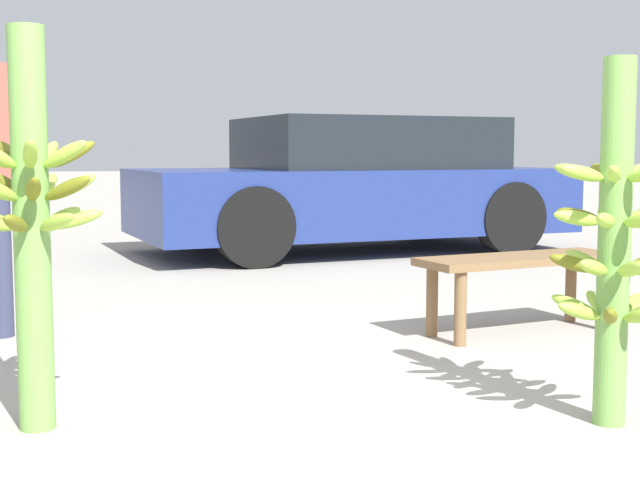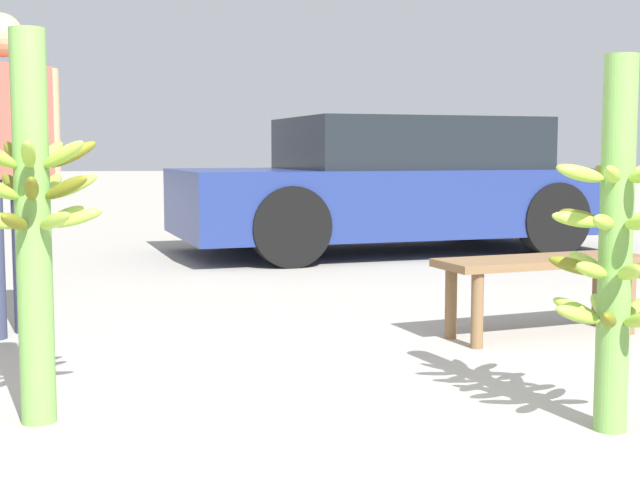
% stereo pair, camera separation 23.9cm
% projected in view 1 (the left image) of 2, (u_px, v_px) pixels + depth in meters
% --- Properties ---
extents(ground_plane, '(80.00, 80.00, 0.00)m').
position_uv_depth(ground_plane, '(340.00, 464.00, 2.68)').
color(ground_plane, '#9E998E').
extents(banana_stalk_left, '(0.47, 0.47, 1.35)m').
position_uv_depth(banana_stalk_left, '(31.00, 218.00, 2.95)').
color(banana_stalk_left, '#6B9E47').
rests_on(banana_stalk_left, ground_plane).
extents(banana_stalk_center, '(0.44, 0.44, 1.25)m').
position_uv_depth(banana_stalk_center, '(614.00, 243.00, 3.01)').
color(banana_stalk_center, '#6B9E47').
rests_on(banana_stalk_center, ground_plane).
extents(market_bench, '(1.15, 0.63, 0.40)m').
position_uv_depth(market_bench, '(520.00, 269.00, 4.57)').
color(market_bench, brown).
rests_on(market_bench, ground_plane).
extents(parked_car, '(4.26, 2.61, 1.24)m').
position_uv_depth(parked_car, '(355.00, 186.00, 8.35)').
color(parked_car, navy).
rests_on(parked_car, ground_plane).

